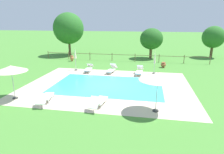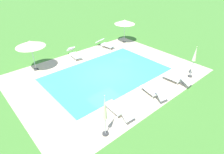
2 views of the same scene
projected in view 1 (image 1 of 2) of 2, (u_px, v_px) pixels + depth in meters
name	position (u px, v px, depth m)	size (l,w,h in m)	color
ground_plane	(108.00, 85.00, 16.20)	(160.00, 160.00, 0.00)	#478433
pool_deck_paving	(108.00, 85.00, 16.20)	(13.40, 10.16, 0.01)	beige
swimming_pool_water	(108.00, 85.00, 16.20)	(8.86, 5.61, 0.01)	#42CCD6
pool_coping_rim	(108.00, 85.00, 16.20)	(9.34, 6.09, 0.01)	beige
sun_lounger_north_near_steps	(89.00, 68.00, 20.49)	(0.75, 2.08, 0.77)	white
sun_lounger_north_mid	(99.00, 101.00, 12.15)	(0.86, 2.05, 0.85)	white
sun_lounger_north_far	(111.00, 69.00, 19.99)	(0.93, 2.02, 0.90)	white
sun_lounger_north_end	(46.00, 97.00, 12.78)	(0.96, 2.10, 0.80)	white
sun_lounger_south_near_corner	(139.00, 71.00, 19.33)	(0.70, 2.00, 0.87)	white
patio_umbrella_open_foreground	(158.00, 77.00, 11.02)	(2.14, 2.14, 2.40)	#383838
patio_umbrella_open_by_bench	(11.00, 69.00, 12.90)	(2.08, 2.08, 2.36)	#383838
patio_umbrella_closed_row_west	(75.00, 55.00, 20.64)	(0.32, 0.32, 2.40)	#383838
patio_umbrella_closed_row_mid_west	(155.00, 59.00, 19.40)	(0.32, 0.32, 2.38)	#383838
terracotta_urn_near_fence	(163.00, 65.00, 22.21)	(0.58, 0.58, 0.62)	#A85B38
terracotta_urn_by_tree	(72.00, 58.00, 25.72)	(0.50, 0.50, 0.71)	#C67547
perimeter_fence	(123.00, 56.00, 25.57)	(21.29, 0.08, 1.05)	brown
tree_far_west	(213.00, 37.00, 27.53)	(3.05, 3.05, 4.43)	brown
tree_west_mid	(68.00, 28.00, 29.05)	(4.48, 4.48, 6.30)	brown
tree_centre	(151.00, 39.00, 26.93)	(3.12, 3.12, 4.15)	brown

